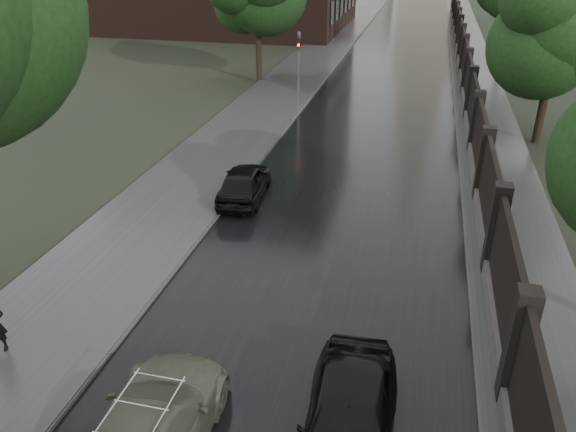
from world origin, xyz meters
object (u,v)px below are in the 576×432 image
at_px(traffic_light, 299,63).
at_px(hatchback_left, 244,182).
at_px(car_right_near, 349,422).
at_px(tree_right_b, 559,30).

distance_m(traffic_light, hatchback_left, 12.08).
relative_size(hatchback_left, car_right_near, 0.87).
height_order(hatchback_left, car_right_near, car_right_near).
relative_size(traffic_light, hatchback_left, 1.09).
relative_size(tree_right_b, hatchback_left, 1.91).
xyz_separation_m(traffic_light, car_right_near, (5.90, -22.05, -1.67)).
bearing_deg(hatchback_left, traffic_light, -91.83).
xyz_separation_m(hatchback_left, car_right_near, (5.20, -10.12, 0.10)).
distance_m(tree_right_b, hatchback_left, 14.89).
xyz_separation_m(tree_right_b, hatchback_left, (-11.10, -8.93, -4.32)).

